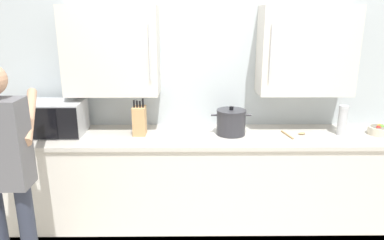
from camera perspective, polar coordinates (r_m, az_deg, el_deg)
The scene contains 9 objects.
back_wall_tiled at distance 3.33m, azimuth 2.55°, elevation 8.90°, with size 4.09×0.44×2.89m.
counter_unit at distance 3.33m, azimuth 2.61°, elevation -9.85°, with size 3.55×0.65×0.91m.
microwave_oven at distance 3.38m, azimuth -22.21°, elevation 0.27°, with size 0.60×0.37×0.29m.
thermos_flask at distance 3.38m, azimuth 22.87°, elevation -0.02°, with size 0.08×0.08×0.26m.
fruit_bowl at distance 3.56m, azimuth 27.85°, elevation -1.41°, with size 0.21×0.21×0.09m.
stock_pot at distance 3.15m, azimuth 6.23°, elevation -0.33°, with size 0.35×0.26×0.25m.
knife_block at distance 3.16m, azimuth -8.37°, elevation -0.06°, with size 0.11×0.15×0.33m.
wooden_spoon at distance 3.27m, azimuth 16.05°, elevation -2.15°, with size 0.20×0.22×0.02m.
person_figure at distance 2.67m, azimuth -27.84°, elevation -6.25°, with size 0.44×0.64×1.64m.
Camera 1 is at (-0.18, -2.11, 1.90)m, focal length 33.46 mm.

